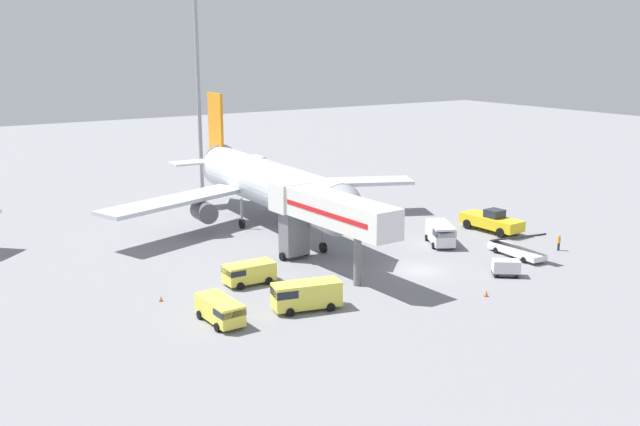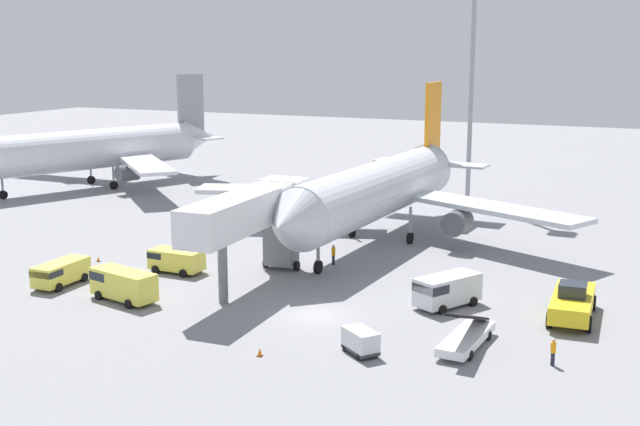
% 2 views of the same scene
% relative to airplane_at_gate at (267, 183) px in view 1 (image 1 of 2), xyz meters
% --- Properties ---
extents(ground_plane, '(300.00, 300.00, 0.00)m').
position_rel_airplane_at_gate_xyz_m(ground_plane, '(4.06, -22.63, -5.11)').
color(ground_plane, gray).
extents(airplane_at_gate, '(40.06, 38.58, 14.58)m').
position_rel_airplane_at_gate_xyz_m(airplane_at_gate, '(0.00, 0.00, 0.00)').
color(airplane_at_gate, silver).
rests_on(airplane_at_gate, ground).
extents(jet_bridge, '(3.97, 16.58, 7.61)m').
position_rel_airplane_at_gate_xyz_m(jet_bridge, '(-3.69, -17.77, 0.59)').
color(jet_bridge, silver).
rests_on(jet_bridge, ground).
extents(pushback_tug, '(3.24, 7.59, 2.63)m').
position_rel_airplane_at_gate_xyz_m(pushback_tug, '(20.21, -15.93, -3.90)').
color(pushback_tug, yellow).
rests_on(pushback_tug, ground).
extents(belt_loader_truck, '(2.21, 6.56, 3.13)m').
position_rel_airplane_at_gate_xyz_m(belt_loader_truck, '(15.03, -24.35, -4.35)').
color(belt_loader_truck, white).
rests_on(belt_loader_truck, ground).
extents(service_van_near_left, '(5.78, 3.16, 2.29)m').
position_rel_airplane_at_gate_xyz_m(service_van_near_left, '(-10.52, -25.42, -3.80)').
color(service_van_near_left, '#E5DB4C').
rests_on(service_van_near_left, ground).
extents(service_van_near_center, '(2.34, 4.94, 1.87)m').
position_rel_airplane_at_gate_xyz_m(service_van_near_center, '(-17.39, -24.35, -4.03)').
color(service_van_near_center, '#E5DB4C').
rests_on(service_van_near_center, ground).
extents(service_van_outer_left, '(4.52, 2.44, 1.90)m').
position_rel_airplane_at_gate_xyz_m(service_van_outer_left, '(-11.43, -17.29, -4.01)').
color(service_van_outer_left, '#E5DB4C').
rests_on(service_van_outer_left, ground).
extents(service_van_far_right, '(4.25, 5.48, 2.28)m').
position_rel_airplane_at_gate_xyz_m(service_van_far_right, '(11.58, -16.95, -3.81)').
color(service_van_far_right, silver).
rests_on(service_van_far_right, ground).
extents(baggage_cart_far_center, '(2.76, 2.54, 1.54)m').
position_rel_airplane_at_gate_xyz_m(baggage_cart_far_center, '(9.48, -28.15, -4.26)').
color(baggage_cart_far_center, '#38383D').
rests_on(baggage_cart_far_center, ground).
extents(ground_crew_worker_foreground, '(0.48, 0.48, 1.77)m').
position_rel_airplane_at_gate_xyz_m(ground_crew_worker_foreground, '(-0.46, -9.67, -4.17)').
color(ground_crew_worker_foreground, '#1E2333').
rests_on(ground_crew_worker_foreground, ground).
extents(ground_crew_worker_midground, '(0.37, 0.37, 1.67)m').
position_rel_airplane_at_gate_xyz_m(ground_crew_worker_midground, '(20.44, -25.14, -4.23)').
color(ground_crew_worker_midground, '#1E2333').
rests_on(ground_crew_worker_midground, ground).
extents(safety_cone_alpha, '(0.31, 0.31, 0.48)m').
position_rel_airplane_at_gate_xyz_m(safety_cone_alpha, '(-19.51, -17.25, -4.87)').
color(safety_cone_alpha, black).
rests_on(safety_cone_alpha, ground).
extents(safety_cone_bravo, '(0.35, 0.35, 0.53)m').
position_rel_airplane_at_gate_xyz_m(safety_cone_bravo, '(4.08, -31.04, -4.85)').
color(safety_cone_bravo, black).
rests_on(safety_cone_bravo, ground).
extents(apron_light_mast, '(2.40, 2.40, 31.24)m').
position_rel_airplane_at_gate_xyz_m(apron_light_mast, '(2.33, 24.15, 15.91)').
color(apron_light_mast, '#93969B').
rests_on(apron_light_mast, ground).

